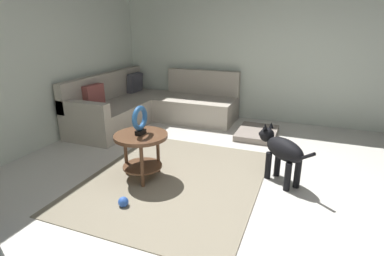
{
  "coord_description": "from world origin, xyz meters",
  "views": [
    {
      "loc": [
        -2.7,
        -0.64,
        1.71
      ],
      "look_at": [
        0.45,
        0.6,
        0.55
      ],
      "focal_mm": 28.67,
      "sensor_mm": 36.0,
      "label": 1
    }
  ],
  "objects_px": {
    "torus_sculpture": "(140,120)",
    "dog_toy_ball": "(123,202)",
    "dog_bed_mat": "(257,133)",
    "dog": "(281,150)",
    "side_table": "(141,145)",
    "sectional_couch": "(150,107)"
  },
  "relations": [
    {
      "from": "dog_toy_ball",
      "to": "sectional_couch",
      "type": "bearing_deg",
      "value": 23.3
    },
    {
      "from": "side_table",
      "to": "dog_toy_ball",
      "type": "height_order",
      "value": "side_table"
    },
    {
      "from": "dog_bed_mat",
      "to": "dog_toy_ball",
      "type": "relative_size",
      "value": 7.79
    },
    {
      "from": "side_table",
      "to": "torus_sculpture",
      "type": "relative_size",
      "value": 1.84
    },
    {
      "from": "sectional_couch",
      "to": "torus_sculpture",
      "type": "xyz_separation_m",
      "value": [
        -1.92,
        -0.96,
        0.42
      ]
    },
    {
      "from": "sectional_couch",
      "to": "dog_toy_ball",
      "type": "height_order",
      "value": "sectional_couch"
    },
    {
      "from": "torus_sculpture",
      "to": "dog_toy_ball",
      "type": "xyz_separation_m",
      "value": [
        -0.59,
        -0.12,
        -0.66
      ]
    },
    {
      "from": "sectional_couch",
      "to": "dog_bed_mat",
      "type": "bearing_deg",
      "value": -90.16
    },
    {
      "from": "dog_bed_mat",
      "to": "side_table",
      "type": "bearing_deg",
      "value": 152.81
    },
    {
      "from": "torus_sculpture",
      "to": "dog_bed_mat",
      "type": "xyz_separation_m",
      "value": [
        1.91,
        -0.98,
        -0.67
      ]
    },
    {
      "from": "sectional_couch",
      "to": "dog",
      "type": "height_order",
      "value": "sectional_couch"
    },
    {
      "from": "dog_bed_mat",
      "to": "dog_toy_ball",
      "type": "distance_m",
      "value": 2.65
    },
    {
      "from": "side_table",
      "to": "dog_bed_mat",
      "type": "relative_size",
      "value": 0.75
    },
    {
      "from": "dog_bed_mat",
      "to": "dog_toy_ball",
      "type": "xyz_separation_m",
      "value": [
        -2.5,
        0.86,
        0.01
      ]
    },
    {
      "from": "side_table",
      "to": "torus_sculpture",
      "type": "height_order",
      "value": "torus_sculpture"
    },
    {
      "from": "torus_sculpture",
      "to": "dog",
      "type": "relative_size",
      "value": 0.49
    },
    {
      "from": "dog_bed_mat",
      "to": "dog",
      "type": "bearing_deg",
      "value": -160.57
    },
    {
      "from": "side_table",
      "to": "dog_bed_mat",
      "type": "bearing_deg",
      "value": -27.19
    },
    {
      "from": "torus_sculpture",
      "to": "dog_bed_mat",
      "type": "height_order",
      "value": "torus_sculpture"
    },
    {
      "from": "side_table",
      "to": "dog_bed_mat",
      "type": "distance_m",
      "value": 2.18
    },
    {
      "from": "dog",
      "to": "sectional_couch",
      "type": "bearing_deg",
      "value": 101.49
    },
    {
      "from": "torus_sculpture",
      "to": "dog_toy_ball",
      "type": "bearing_deg",
      "value": -168.37
    }
  ]
}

